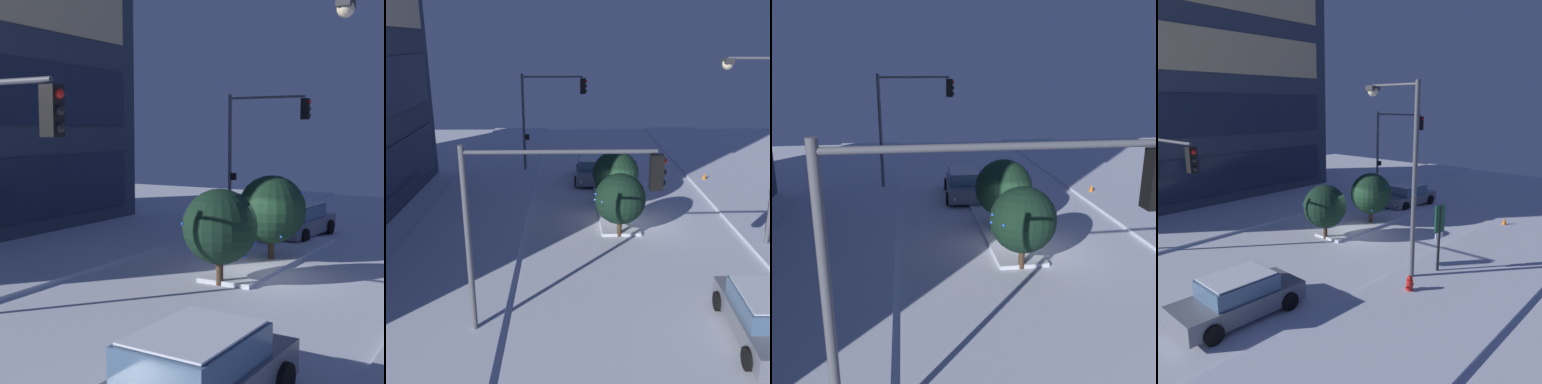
# 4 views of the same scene
# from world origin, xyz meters

# --- Properties ---
(ground) EXTENTS (52.00, 52.00, 0.00)m
(ground) POSITION_xyz_m (0.00, 0.00, 0.00)
(ground) COLOR silver
(curb_strip_near) EXTENTS (52.00, 5.20, 0.14)m
(curb_strip_near) POSITION_xyz_m (0.00, -7.62, 0.07)
(curb_strip_near) COLOR silver
(curb_strip_near) RESTS_ON ground
(curb_strip_far) EXTENTS (52.00, 5.20, 0.14)m
(curb_strip_far) POSITION_xyz_m (0.00, 7.62, 0.07)
(curb_strip_far) COLOR silver
(curb_strip_far) RESTS_ON ground
(median_strip) EXTENTS (9.00, 1.80, 0.14)m
(median_strip) POSITION_xyz_m (3.16, 0.43, 0.07)
(median_strip) COLOR silver
(median_strip) RESTS_ON ground
(car_near) EXTENTS (4.59, 2.22, 1.49)m
(car_near) POSITION_xyz_m (-8.99, -2.96, 0.71)
(car_near) COLOR slate
(car_near) RESTS_ON ground
(car_far) EXTENTS (4.61, 2.33, 1.49)m
(car_far) POSITION_xyz_m (7.88, 1.32, 0.71)
(car_far) COLOR slate
(car_far) RESTS_ON ground
(traffic_light_corner_far_left) EXTENTS (0.32, 5.75, 5.90)m
(traffic_light_corner_far_left) POSITION_xyz_m (-8.53, 3.47, 4.21)
(traffic_light_corner_far_left) COLOR #565960
(traffic_light_corner_far_left) RESTS_ON ground
(traffic_light_corner_far_right) EXTENTS (0.32, 4.35, 6.57)m
(traffic_light_corner_far_right) POSITION_xyz_m (10.07, 4.24, 4.47)
(traffic_light_corner_far_right) COLOR #565960
(traffic_light_corner_far_right) RESTS_ON ground
(street_lamp_arched) EXTENTS (0.64, 2.70, 8.10)m
(street_lamp_arched) POSITION_xyz_m (-2.43, -5.09, 5.23)
(street_lamp_arched) COLOR #565960
(street_lamp_arched) RESTS_ON ground
(fire_hydrant) EXTENTS (0.48, 0.26, 0.75)m
(fire_hydrant) POSITION_xyz_m (-3.66, -6.45, 0.36)
(fire_hydrant) COLOR red
(fire_hydrant) RESTS_ON ground
(parking_info_sign) EXTENTS (0.55, 0.17, 3.06)m
(parking_info_sign) POSITION_xyz_m (-1.26, -6.30, 1.96)
(parking_info_sign) COLOR black
(parking_info_sign) RESTS_ON ground
(decorated_tree_median) EXTENTS (2.32, 2.36, 2.98)m
(decorated_tree_median) POSITION_xyz_m (-1.27, 0.55, 1.82)
(decorated_tree_median) COLOR #473323
(decorated_tree_median) RESTS_ON ground
(decorated_tree_left_of_median) EXTENTS (2.44, 2.44, 3.15)m
(decorated_tree_left_of_median) POSITION_xyz_m (2.44, 0.38, 1.93)
(decorated_tree_left_of_median) COLOR #473323
(decorated_tree_left_of_median) RESTS_ON ground
(construction_cone) EXTENTS (0.36, 0.36, 0.55)m
(construction_cone) POSITION_xyz_m (7.39, -5.89, 0.28)
(construction_cone) COLOR orange
(construction_cone) RESTS_ON ground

